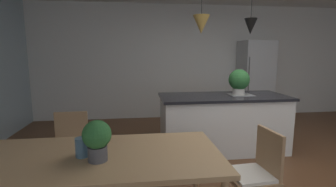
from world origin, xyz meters
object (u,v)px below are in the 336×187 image
object	(u,v)px
refrigerator	(255,80)
chair_kitchen_end	(255,173)
kitchen_island	(223,122)
dining_table	(99,161)
vase_on_dining_table	(82,147)
chair_far_left	(70,148)
potted_plant_on_table	(97,138)
potted_plant_on_island	(239,81)

from	to	relation	value
refrigerator	chair_kitchen_end	bearing A→B (deg)	-116.07
chair_kitchen_end	kitchen_island	world-z (taller)	kitchen_island
dining_table	vase_on_dining_table	bearing A→B (deg)	-170.31
chair_far_left	potted_plant_on_table	xyz separation A→B (m)	(0.47, -0.98, 0.44)
chair_kitchen_end	kitchen_island	size ratio (longest dim) A/B	0.43
dining_table	chair_kitchen_end	world-z (taller)	chair_kitchen_end
dining_table	potted_plant_on_island	xyz separation A→B (m)	(1.94, 1.72, 0.46)
chair_far_left	potted_plant_on_island	bearing A→B (deg)	19.61
refrigerator	potted_plant_on_table	xyz separation A→B (m)	(-3.13, -3.71, -0.02)
potted_plant_on_table	chair_kitchen_end	bearing A→B (deg)	5.04
refrigerator	chair_far_left	bearing A→B (deg)	-142.90
dining_table	chair_far_left	size ratio (longest dim) A/B	2.35
kitchen_island	potted_plant_on_island	size ratio (longest dim) A/B	4.86
chair_kitchen_end	refrigerator	bearing A→B (deg)	63.93
chair_far_left	kitchen_island	world-z (taller)	kitchen_island
chair_far_left	vase_on_dining_table	size ratio (longest dim) A/B	5.52
dining_table	chair_far_left	distance (m)	1.00
potted_plant_on_table	vase_on_dining_table	size ratio (longest dim) A/B	2.06
refrigerator	dining_table	bearing A→B (deg)	-131.23
kitchen_island	chair_far_left	bearing A→B (deg)	-158.37
chair_kitchen_end	kitchen_island	distance (m)	1.74
chair_kitchen_end	vase_on_dining_table	distance (m)	1.55
kitchen_island	refrigerator	distance (m)	2.42
chair_far_left	refrigerator	bearing A→B (deg)	37.10
potted_plant_on_island	vase_on_dining_table	xyz separation A→B (m)	(-2.06, -1.74, -0.32)
refrigerator	potted_plant_on_table	size ratio (longest dim) A/B	5.71
refrigerator	potted_plant_on_table	bearing A→B (deg)	-130.22
dining_table	vase_on_dining_table	xyz separation A→B (m)	(-0.13, -0.02, 0.14)
vase_on_dining_table	chair_far_left	bearing A→B (deg)	110.70
chair_far_left	kitchen_island	distance (m)	2.32
refrigerator	potted_plant_on_island	distance (m)	2.24
chair_kitchen_end	vase_on_dining_table	world-z (taller)	vase_on_dining_table
potted_plant_on_island	refrigerator	bearing A→B (deg)	57.17
chair_far_left	potted_plant_on_island	size ratio (longest dim) A/B	2.11
kitchen_island	vase_on_dining_table	size ratio (longest dim) A/B	12.74
chair_kitchen_end	potted_plant_on_island	xyz separation A→B (m)	(0.55, 1.71, 0.65)
chair_far_left	dining_table	bearing A→B (deg)	-61.88
refrigerator	vase_on_dining_table	world-z (taller)	refrigerator
refrigerator	potted_plant_on_table	distance (m)	4.85
dining_table	kitchen_island	distance (m)	2.42
refrigerator	potted_plant_on_island	world-z (taller)	refrigerator
potted_plant_on_table	dining_table	bearing A→B (deg)	94.95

